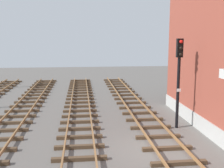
# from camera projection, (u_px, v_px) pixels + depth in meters

# --- Properties ---
(ground_plane) EXTENTS (80.00, 80.00, 0.00)m
(ground_plane) POSITION_uv_depth(u_px,v_px,m) (155.00, 151.00, 13.21)
(ground_plane) COLOR #605B56
(track_near_building) EXTENTS (2.50, 46.39, 0.32)m
(track_near_building) POSITION_uv_depth(u_px,v_px,m) (167.00, 148.00, 13.25)
(track_near_building) COLOR #4C3826
(track_near_building) RESTS_ON ground
(track_centre) EXTENTS (2.50, 46.39, 0.32)m
(track_centre) POSITION_uv_depth(u_px,v_px,m) (79.00, 152.00, 12.78)
(track_centre) COLOR #4C3826
(track_centre) RESTS_ON ground
(signal_mast) EXTENTS (0.36, 0.40, 5.42)m
(signal_mast) POSITION_uv_depth(u_px,v_px,m) (179.00, 73.00, 16.04)
(signal_mast) COLOR black
(signal_mast) RESTS_ON ground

